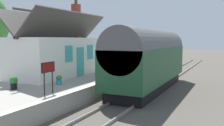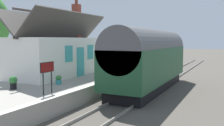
{
  "view_description": "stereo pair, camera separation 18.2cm",
  "coord_description": "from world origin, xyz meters",
  "px_view_note": "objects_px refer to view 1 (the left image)",
  "views": [
    {
      "loc": [
        -18.72,
        -6.12,
        3.57
      ],
      "look_at": [
        -2.86,
        1.5,
        1.91
      ],
      "focal_mm": 39.98,
      "sensor_mm": 36.0,
      "label": 1
    },
    {
      "loc": [
        -18.64,
        -6.29,
        3.57
      ],
      "look_at": [
        -2.86,
        1.5,
        1.91
      ],
      "focal_mm": 39.98,
      "sensor_mm": 36.0,
      "label": 2
    }
  ],
  "objects_px": {
    "station_building": "(58,54)",
    "tree_behind_building": "(78,29)",
    "planter_by_door": "(14,82)",
    "lamp_post_platform": "(134,42)",
    "planter_corner_building": "(140,60)",
    "station_sign_board": "(48,70)",
    "bench_mid_platform": "(128,61)",
    "bench_near_building": "(147,57)",
    "train": "(149,59)",
    "planter_edge_far": "(59,80)",
    "planter_edge_near": "(158,59)",
    "planter_bench_right": "(97,64)",
    "planter_bench_left": "(148,60)",
    "bench_by_lamp": "(141,58)"
  },
  "relations": [
    {
      "from": "station_building",
      "to": "tree_behind_building",
      "type": "xyz_separation_m",
      "value": [
        13.98,
        7.46,
        2.49
      ]
    },
    {
      "from": "planter_by_door",
      "to": "lamp_post_platform",
      "type": "relative_size",
      "value": 0.21
    },
    {
      "from": "planter_corner_building",
      "to": "station_sign_board",
      "type": "bearing_deg",
      "value": -177.23
    },
    {
      "from": "bench_mid_platform",
      "to": "bench_near_building",
      "type": "distance_m",
      "value": 5.72
    },
    {
      "from": "train",
      "to": "planter_edge_far",
      "type": "relative_size",
      "value": 18.57
    },
    {
      "from": "bench_mid_platform",
      "to": "planter_corner_building",
      "type": "xyz_separation_m",
      "value": [
        1.11,
        -0.93,
        -0.03
      ]
    },
    {
      "from": "planter_edge_near",
      "to": "bench_near_building",
      "type": "bearing_deg",
      "value": 89.89
    },
    {
      "from": "planter_edge_near",
      "to": "planter_bench_right",
      "type": "bearing_deg",
      "value": 158.32
    },
    {
      "from": "bench_mid_platform",
      "to": "planter_by_door",
      "type": "distance_m",
      "value": 14.41
    },
    {
      "from": "bench_near_building",
      "to": "station_sign_board",
      "type": "distance_m",
      "value": 20.24
    },
    {
      "from": "planter_bench_left",
      "to": "bench_mid_platform",
      "type": "bearing_deg",
      "value": 151.07
    },
    {
      "from": "bench_mid_platform",
      "to": "planter_by_door",
      "type": "relative_size",
      "value": 1.99
    },
    {
      "from": "tree_behind_building",
      "to": "bench_mid_platform",
      "type": "bearing_deg",
      "value": -117.22
    },
    {
      "from": "planter_bench_right",
      "to": "tree_behind_building",
      "type": "distance_m",
      "value": 11.61
    },
    {
      "from": "train",
      "to": "planter_by_door",
      "type": "distance_m",
      "value": 9.1
    },
    {
      "from": "planter_edge_near",
      "to": "planter_edge_far",
      "type": "bearing_deg",
      "value": 176.33
    },
    {
      "from": "planter_by_door",
      "to": "station_sign_board",
      "type": "bearing_deg",
      "value": -91.78
    },
    {
      "from": "planter_corner_building",
      "to": "lamp_post_platform",
      "type": "xyz_separation_m",
      "value": [
        -3.56,
        -0.65,
        1.99
      ]
    },
    {
      "from": "planter_edge_far",
      "to": "station_sign_board",
      "type": "bearing_deg",
      "value": -153.5
    },
    {
      "from": "planter_edge_far",
      "to": "planter_bench_right",
      "type": "relative_size",
      "value": 0.7
    },
    {
      "from": "bench_by_lamp",
      "to": "train",
      "type": "bearing_deg",
      "value": -157.95
    },
    {
      "from": "bench_near_building",
      "to": "station_sign_board",
      "type": "relative_size",
      "value": 0.9
    },
    {
      "from": "planter_bench_left",
      "to": "planter_corner_building",
      "type": "height_order",
      "value": "planter_corner_building"
    },
    {
      "from": "train",
      "to": "planter_bench_left",
      "type": "xyz_separation_m",
      "value": [
        9.56,
        3.04,
        -0.92
      ]
    },
    {
      "from": "planter_edge_far",
      "to": "tree_behind_building",
      "type": "bearing_deg",
      "value": 30.17
    },
    {
      "from": "bench_by_lamp",
      "to": "tree_behind_building",
      "type": "bearing_deg",
      "value": 83.52
    },
    {
      "from": "tree_behind_building",
      "to": "planter_bench_left",
      "type": "bearing_deg",
      "value": -101.69
    },
    {
      "from": "bench_by_lamp",
      "to": "planter_by_door",
      "type": "xyz_separation_m",
      "value": [
        -18.12,
        0.87,
        -0.09
      ]
    },
    {
      "from": "planter_edge_near",
      "to": "station_sign_board",
      "type": "height_order",
      "value": "station_sign_board"
    },
    {
      "from": "bench_near_building",
      "to": "lamp_post_platform",
      "type": "bearing_deg",
      "value": -171.13
    },
    {
      "from": "bench_near_building",
      "to": "planter_bench_right",
      "type": "xyz_separation_m",
      "value": [
        -8.96,
        2.17,
        -0.19
      ]
    },
    {
      "from": "bench_mid_platform",
      "to": "station_sign_board",
      "type": "relative_size",
      "value": 0.9
    },
    {
      "from": "train",
      "to": "tree_behind_building",
      "type": "height_order",
      "value": "tree_behind_building"
    },
    {
      "from": "train",
      "to": "planter_edge_far",
      "type": "bearing_deg",
      "value": 143.01
    },
    {
      "from": "bench_by_lamp",
      "to": "lamp_post_platform",
      "type": "height_order",
      "value": "lamp_post_platform"
    },
    {
      "from": "bench_mid_platform",
      "to": "planter_edge_far",
      "type": "distance_m",
      "value": 12.2
    },
    {
      "from": "station_building",
      "to": "tree_behind_building",
      "type": "distance_m",
      "value": 16.04
    },
    {
      "from": "bench_mid_platform",
      "to": "planter_bench_left",
      "type": "relative_size",
      "value": 1.83
    },
    {
      "from": "train",
      "to": "station_building",
      "type": "distance_m",
      "value": 6.71
    },
    {
      "from": "train",
      "to": "bench_mid_platform",
      "type": "bearing_deg",
      "value": 32.57
    },
    {
      "from": "planter_edge_near",
      "to": "bench_by_lamp",
      "type": "bearing_deg",
      "value": 141.61
    },
    {
      "from": "bench_mid_platform",
      "to": "lamp_post_platform",
      "type": "xyz_separation_m",
      "value": [
        -2.46,
        -1.57,
        1.95
      ]
    },
    {
      "from": "planter_corner_building",
      "to": "tree_behind_building",
      "type": "distance_m",
      "value": 11.49
    },
    {
      "from": "planter_edge_near",
      "to": "planter_corner_building",
      "type": "relative_size",
      "value": 0.93
    },
    {
      "from": "station_sign_board",
      "to": "station_building",
      "type": "bearing_deg",
      "value": 33.86
    },
    {
      "from": "planter_edge_near",
      "to": "station_sign_board",
      "type": "xyz_separation_m",
      "value": [
        -20.17,
        0.01,
        0.91
      ]
    },
    {
      "from": "station_sign_board",
      "to": "bench_mid_platform",
      "type": "bearing_deg",
      "value": 6.62
    },
    {
      "from": "bench_near_building",
      "to": "planter_edge_near",
      "type": "height_order",
      "value": "bench_near_building"
    },
    {
      "from": "tree_behind_building",
      "to": "bench_by_lamp",
      "type": "bearing_deg",
      "value": -96.48
    },
    {
      "from": "planter_by_door",
      "to": "planter_edge_far",
      "type": "xyz_separation_m",
      "value": [
        2.21,
        -1.29,
        -0.11
      ]
    }
  ]
}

